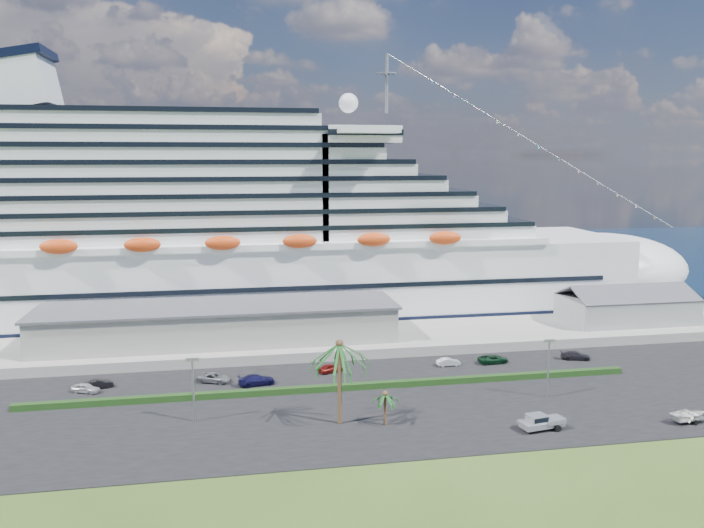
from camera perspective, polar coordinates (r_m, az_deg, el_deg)
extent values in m
plane|color=#304A18|center=(87.09, 6.11, -13.61)|extent=(420.00, 420.00, 0.00)
cube|color=black|center=(96.92, 4.22, -11.15)|extent=(140.00, 38.00, 0.12)
cube|color=gray|center=(123.61, 0.79, -6.24)|extent=(240.00, 20.00, 1.80)
cube|color=#0B1F32|center=(210.91, -4.01, -0.12)|extent=(420.00, 160.00, 0.02)
cube|color=silver|center=(143.24, -8.98, -1.32)|extent=(160.00, 30.00, 16.00)
ellipsoid|color=silver|center=(165.74, 19.85, -0.35)|extent=(40.00, 30.00, 16.00)
cube|color=black|center=(144.60, -8.92, -3.97)|extent=(164.00, 30.60, 2.40)
cube|color=silver|center=(141.22, -14.11, 7.19)|extent=(128.00, 26.00, 24.80)
cube|color=silver|center=(143.40, 0.02, 10.60)|extent=(14.00, 38.00, 3.20)
cube|color=silver|center=(146.20, -25.71, 13.47)|extent=(11.58, 14.00, 11.58)
cylinder|color=gray|center=(145.56, 2.91, 14.75)|extent=(0.70, 0.70, 12.00)
ellipsoid|color=#D54114|center=(126.09, -10.70, 1.74)|extent=(90.00, 2.40, 2.60)
ellipsoid|color=#D54114|center=(157.49, -10.69, 3.17)|extent=(90.00, 2.40, 2.60)
cube|color=black|center=(143.10, -8.99, -1.01)|extent=(144.00, 30.40, 0.90)
cube|color=gray|center=(120.38, -11.00, -4.91)|extent=(60.00, 14.00, 6.00)
cube|color=#4C4C54|center=(119.68, -11.04, -3.47)|extent=(61.00, 15.00, 0.40)
cube|color=gray|center=(142.20, 21.85, -3.50)|extent=(24.00, 12.00, 4.80)
cube|color=#4C4C54|center=(139.03, 22.59, -2.31)|extent=(24.00, 6.31, 2.74)
cube|color=#4C4C54|center=(143.99, 21.30, -1.86)|extent=(24.00, 6.31, 2.74)
cube|color=black|center=(99.77, -1.04, -10.22)|extent=(88.00, 1.10, 0.90)
cylinder|color=gray|center=(89.95, -13.05, -10.25)|extent=(0.24, 0.24, 8.00)
cube|color=gray|center=(88.70, -13.14, -7.74)|extent=(1.60, 0.35, 0.35)
cylinder|color=gray|center=(99.80, 16.00, -8.43)|extent=(0.24, 0.24, 8.00)
cube|color=gray|center=(98.67, 16.10, -6.15)|extent=(1.60, 0.35, 0.35)
cylinder|color=#47301E|center=(86.74, -1.04, -9.95)|extent=(0.54, 0.54, 10.50)
sphere|color=#47301E|center=(85.18, -1.05, -6.61)|extent=(0.98, 0.98, 0.98)
cylinder|color=#47301E|center=(87.46, 2.76, -11.99)|extent=(0.35, 0.35, 4.20)
sphere|color=#47301E|center=(86.73, 2.78, -10.70)|extent=(0.73, 0.73, 0.73)
imported|color=#B5B6B8|center=(105.81, -21.27, -9.58)|extent=(4.30, 3.02, 1.36)
imported|color=black|center=(107.02, -20.30, -9.33)|extent=(4.23, 2.46, 1.32)
imported|color=gray|center=(105.11, -11.40, -9.25)|extent=(5.47, 4.00, 1.38)
imported|color=#12113D|center=(102.86, -7.94, -9.52)|extent=(5.65, 3.12, 1.55)
imported|color=#65110D|center=(107.62, -1.79, -8.64)|extent=(4.32, 3.01, 1.37)
imported|color=silver|center=(111.84, 8.03, -8.07)|extent=(3.83, 1.37, 1.26)
imported|color=black|center=(114.45, 11.65, -7.74)|extent=(5.00, 2.47, 1.36)
imported|color=#232228|center=(119.88, 18.07, -7.24)|extent=(5.08, 3.26, 1.37)
cylinder|color=black|center=(88.00, 14.64, -13.25)|extent=(0.85, 0.41, 0.81)
cylinder|color=black|center=(89.62, 14.10, -12.81)|extent=(0.85, 0.41, 0.81)
cylinder|color=black|center=(89.50, 16.75, -12.96)|extent=(0.85, 0.41, 0.81)
cylinder|color=black|center=(91.09, 16.19, -12.54)|extent=(0.85, 0.41, 0.81)
cube|color=#B3B6BB|center=(89.47, 15.53, -12.66)|extent=(5.75, 2.91, 0.71)
cube|color=#B3B6BB|center=(89.95, 16.40, -12.31)|extent=(2.73, 2.36, 0.56)
cube|color=#B3B6BB|center=(88.92, 15.12, -12.29)|extent=(2.52, 2.27, 0.97)
cube|color=black|center=(88.88, 15.13, -12.23)|extent=(2.33, 2.29, 0.56)
cube|color=#B3B6BB|center=(88.44, 14.14, -12.73)|extent=(1.22, 2.06, 0.36)
cube|color=gray|center=(98.20, 26.21, -11.46)|extent=(4.56, 2.16, 0.11)
cylinder|color=gray|center=(97.05, 25.24, -11.63)|extent=(2.09, 0.34, 0.08)
cylinder|color=black|center=(97.86, 26.69, -11.70)|extent=(0.63, 0.29, 0.61)
cylinder|color=black|center=(99.13, 26.08, -11.39)|extent=(0.63, 0.29, 0.61)
imported|color=white|center=(98.01, 26.24, -11.15)|extent=(5.23, 4.03, 1.00)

